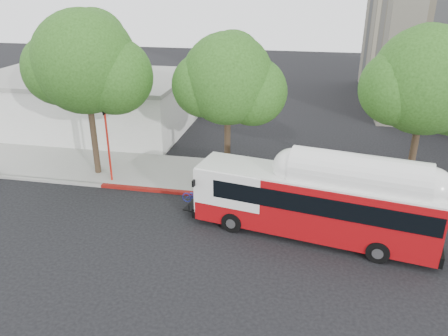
{
  "coord_description": "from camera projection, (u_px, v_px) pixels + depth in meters",
  "views": [
    {
      "loc": [
        3.37,
        -17.14,
        10.98
      ],
      "look_at": [
        -0.6,
        3.0,
        2.17
      ],
      "focal_mm": 35.0,
      "sensor_mm": 36.0,
      "label": 1
    }
  ],
  "objects": [
    {
      "name": "sidewalk",
      "position": [
        245.0,
        178.0,
        26.22
      ],
      "size": [
        60.0,
        5.0,
        0.15
      ],
      "primitive_type": "cube",
      "color": "gray",
      "rests_on": "ground"
    },
    {
      "name": "transit_bus",
      "position": [
        314.0,
        205.0,
        19.86
      ],
      "size": [
        11.84,
        4.34,
        3.45
      ],
      "rotation": [
        0.0,
        0.0,
        -0.19
      ],
      "color": "#9D0A0F",
      "rests_on": "ground"
    },
    {
      "name": "street_tree_left",
      "position": [
        94.0,
        66.0,
        24.31
      ],
      "size": [
        6.67,
        5.8,
        9.74
      ],
      "color": "#2D2116",
      "rests_on": "ground"
    },
    {
      "name": "street_tree_mid",
      "position": [
        235.0,
        83.0,
        23.62
      ],
      "size": [
        5.75,
        5.0,
        8.62
      ],
      "color": "#2D2116",
      "rests_on": "ground"
    },
    {
      "name": "street_tree_right",
      "position": [
        435.0,
        85.0,
        21.52
      ],
      "size": [
        6.21,
        5.4,
        9.18
      ],
      "color": "#2D2116",
      "rests_on": "ground"
    },
    {
      "name": "low_commercial_bldg",
      "position": [
        86.0,
        102.0,
        34.65
      ],
      "size": [
        16.2,
        10.2,
        4.25
      ],
      "color": "silver",
      "rests_on": "ground"
    },
    {
      "name": "signal_pole",
      "position": [
        108.0,
        146.0,
        25.0
      ],
      "size": [
        0.13,
        0.42,
        4.42
      ],
      "color": "red",
      "rests_on": "ground"
    },
    {
      "name": "red_curb_segment",
      "position": [
        185.0,
        193.0,
        24.4
      ],
      "size": [
        10.0,
        0.32,
        0.16
      ],
      "primitive_type": "cube",
      "color": "maroon",
      "rests_on": "ground"
    },
    {
      "name": "ground",
      "position": [
        224.0,
        236.0,
        20.39
      ],
      "size": [
        120.0,
        120.0,
        0.0
      ],
      "primitive_type": "plane",
      "color": "black",
      "rests_on": "ground"
    },
    {
      "name": "curb_strip",
      "position": [
        238.0,
        198.0,
        23.87
      ],
      "size": [
        60.0,
        0.3,
        0.15
      ],
      "primitive_type": "cube",
      "color": "gray",
      "rests_on": "ground"
    }
  ]
}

